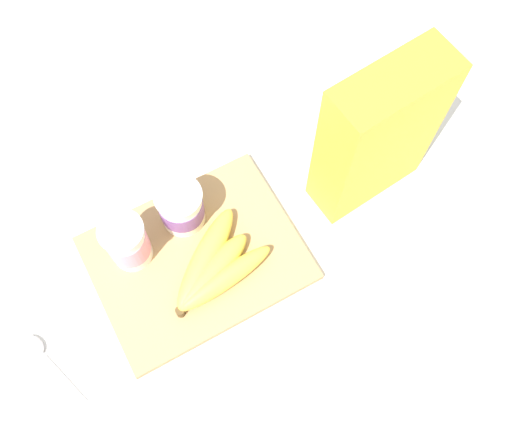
{
  "coord_description": "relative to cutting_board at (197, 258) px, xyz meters",
  "views": [
    {
      "loc": [
        -0.06,
        -0.3,
        0.86
      ],
      "look_at": [
        0.11,
        0.0,
        0.06
      ],
      "focal_mm": 40.65,
      "sensor_mm": 36.0,
      "label": 1
    }
  ],
  "objects": [
    {
      "name": "spoon",
      "position": [
        -0.26,
        -0.03,
        -0.0
      ],
      "size": [
        0.06,
        0.13,
        0.01
      ],
      "color": "silver",
      "rests_on": "ground_plane"
    },
    {
      "name": "ground_plane",
      "position": [
        0.0,
        0.0,
        -0.01
      ],
      "size": [
        2.4,
        2.4,
        0.0
      ],
      "primitive_type": "plane",
      "color": "silver"
    },
    {
      "name": "cutting_board",
      "position": [
        0.0,
        0.0,
        0.0
      ],
      "size": [
        0.31,
        0.24,
        0.01
      ],
      "primitive_type": "cube",
      "color": "tan",
      "rests_on": "ground_plane"
    },
    {
      "name": "cereal_box",
      "position": [
        0.3,
        -0.01,
        0.13
      ],
      "size": [
        0.18,
        0.09,
        0.28
      ],
      "primitive_type": "cube",
      "rotation": [
        0.0,
        0.0,
        0.09
      ],
      "color": "yellow",
      "rests_on": "ground_plane"
    },
    {
      "name": "yogurt_cup_back",
      "position": [
        0.01,
        0.07,
        0.05
      ],
      "size": [
        0.07,
        0.07,
        0.08
      ],
      "color": "white",
      "rests_on": "cutting_board"
    },
    {
      "name": "yogurt_cup_front",
      "position": [
        -0.08,
        0.05,
        0.06
      ],
      "size": [
        0.07,
        0.07,
        0.1
      ],
      "color": "white",
      "rests_on": "cutting_board"
    },
    {
      "name": "banana_bunch",
      "position": [
        0.01,
        -0.04,
        0.03
      ],
      "size": [
        0.18,
        0.14,
        0.04
      ],
      "color": "yellow",
      "rests_on": "cutting_board"
    }
  ]
}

